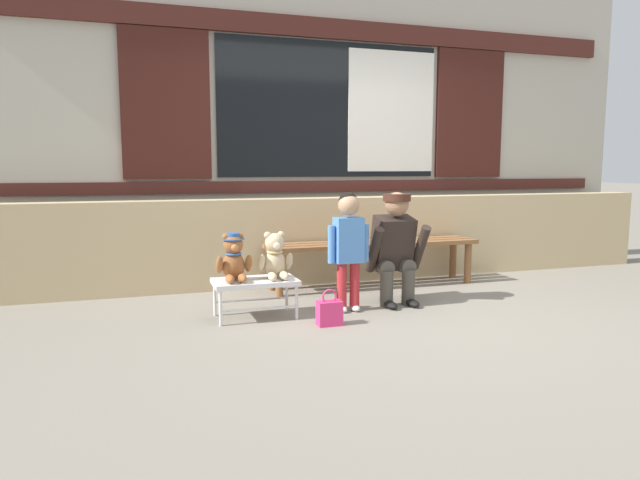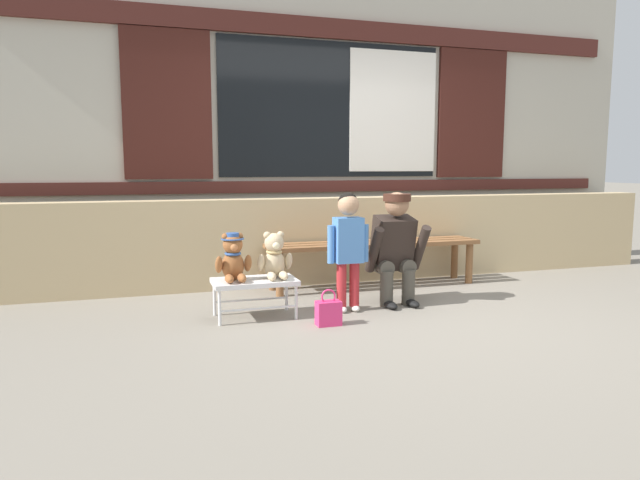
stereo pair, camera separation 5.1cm
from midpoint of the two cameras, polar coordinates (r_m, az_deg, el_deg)
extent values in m
plane|color=gray|center=(4.60, 8.86, -7.35)|extent=(60.00, 60.00, 0.00)
cube|color=tan|center=(5.81, 2.70, 0.07)|extent=(7.16, 0.25, 0.85)
cube|color=#B7B2A3|center=(6.30, 1.09, 13.90)|extent=(7.31, 0.20, 3.76)
cube|color=#471E19|center=(6.15, 1.42, 5.39)|extent=(6.73, 0.04, 0.12)
cube|color=black|center=(6.18, 1.43, 12.83)|extent=(2.40, 0.03, 1.40)
cube|color=silver|center=(6.42, 7.52, 12.56)|extent=(1.01, 0.02, 1.29)
cube|color=#3D1914|center=(5.85, -14.72, 12.90)|extent=(0.84, 0.05, 1.43)
cube|color=#3D1914|center=(6.90, 15.08, 12.01)|extent=(0.84, 0.05, 1.43)
cube|color=#471E19|center=(6.29, 1.51, 20.29)|extent=(6.73, 0.06, 0.20)
cube|color=brown|center=(5.41, 6.25, -0.56)|extent=(2.10, 0.11, 0.04)
cube|color=brown|center=(5.54, 5.66, -0.37)|extent=(2.10, 0.11, 0.04)
cube|color=brown|center=(5.67, 5.09, -0.18)|extent=(2.10, 0.11, 0.04)
cylinder|color=brown|center=(5.14, -3.76, -3.44)|extent=(0.07, 0.07, 0.40)
cylinder|color=brown|center=(5.41, -4.47, -2.91)|extent=(0.07, 0.07, 0.40)
cylinder|color=brown|center=(5.90, 14.88, -2.27)|extent=(0.07, 0.07, 0.40)
cylinder|color=brown|center=(6.13, 13.48, -1.86)|extent=(0.07, 0.07, 0.40)
cube|color=silver|center=(4.43, -6.22, -4.14)|extent=(0.64, 0.36, 0.04)
cylinder|color=silver|center=(4.27, -9.63, -6.70)|extent=(0.02, 0.02, 0.26)
cylinder|color=silver|center=(4.56, -10.16, -5.81)|extent=(0.02, 0.02, 0.26)
cylinder|color=silver|center=(4.39, -2.06, -6.23)|extent=(0.02, 0.02, 0.26)
cylinder|color=silver|center=(4.67, -3.05, -5.40)|extent=(0.02, 0.02, 0.26)
cylinder|color=silver|center=(4.33, -5.79, -6.82)|extent=(0.58, 0.02, 0.02)
cylinder|color=silver|center=(4.61, -6.56, -5.94)|extent=(0.58, 0.02, 0.02)
ellipsoid|color=#93562D|center=(4.40, -8.34, -2.56)|extent=(0.17, 0.14, 0.22)
sphere|color=#93562D|center=(4.36, -8.36, -0.44)|extent=(0.15, 0.15, 0.15)
sphere|color=#C87B48|center=(4.31, -8.24, -0.69)|extent=(0.06, 0.06, 0.06)
sphere|color=#93562D|center=(4.36, -9.08, 0.32)|extent=(0.06, 0.06, 0.06)
ellipsoid|color=#93562D|center=(4.35, -9.71, -2.44)|extent=(0.06, 0.11, 0.16)
ellipsoid|color=#93562D|center=(4.29, -8.69, -3.83)|extent=(0.06, 0.15, 0.06)
sphere|color=#93562D|center=(4.37, -7.72, 0.37)|extent=(0.06, 0.06, 0.06)
ellipsoid|color=#93562D|center=(4.38, -6.86, -2.31)|extent=(0.06, 0.11, 0.16)
ellipsoid|color=#93562D|center=(4.31, -7.46, -3.77)|extent=(0.06, 0.15, 0.06)
torus|color=#335699|center=(4.38, -8.35, -1.35)|extent=(0.13, 0.13, 0.02)
cylinder|color=#335699|center=(4.36, -8.38, 0.11)|extent=(0.17, 0.17, 0.01)
cylinder|color=#335699|center=(4.36, -8.39, 0.40)|extent=(0.10, 0.10, 0.04)
ellipsoid|color=#CCB289|center=(4.46, -4.28, -2.37)|extent=(0.17, 0.14, 0.22)
sphere|color=#CCB289|center=(4.42, -4.27, -0.27)|extent=(0.15, 0.15, 0.15)
sphere|color=#FFEEBB|center=(4.37, -4.10, -0.51)|extent=(0.06, 0.06, 0.06)
sphere|color=#CCB289|center=(4.41, -4.97, 0.47)|extent=(0.06, 0.06, 0.06)
ellipsoid|color=#CCB289|center=(4.40, -5.58, -2.25)|extent=(0.06, 0.11, 0.16)
ellipsoid|color=#CCB289|center=(4.35, -4.52, -3.62)|extent=(0.06, 0.15, 0.06)
sphere|color=#CCB289|center=(4.44, -3.64, 0.52)|extent=(0.06, 0.06, 0.06)
ellipsoid|color=#CCB289|center=(4.45, -2.81, -2.11)|extent=(0.06, 0.11, 0.16)
ellipsoid|color=#CCB289|center=(4.37, -3.32, -3.55)|extent=(0.06, 0.15, 0.06)
torus|color=#D6B775|center=(4.44, -4.27, -1.17)|extent=(0.13, 0.13, 0.02)
cylinder|color=#B7282D|center=(4.59, 2.47, -4.49)|extent=(0.08, 0.08, 0.36)
ellipsoid|color=silver|center=(4.62, 2.54, -6.90)|extent=(0.07, 0.12, 0.05)
cylinder|color=#B7282D|center=(4.63, 3.75, -4.40)|extent=(0.08, 0.08, 0.36)
ellipsoid|color=silver|center=(4.66, 3.82, -6.79)|extent=(0.07, 0.12, 0.05)
cube|color=#4C84CC|center=(4.55, 3.14, 0.00)|extent=(0.22, 0.15, 0.36)
cylinder|color=#4C84CC|center=(4.51, 1.41, -0.45)|extent=(0.06, 0.06, 0.30)
cylinder|color=#4C84CC|center=(4.61, 4.83, -0.30)|extent=(0.06, 0.06, 0.30)
sphere|color=tan|center=(4.52, 3.17, 3.52)|extent=(0.17, 0.17, 0.17)
sphere|color=black|center=(4.53, 3.12, 3.78)|extent=(0.16, 0.16, 0.16)
cylinder|color=#4C473D|center=(4.81, 6.95, -4.84)|extent=(0.11, 0.11, 0.30)
cylinder|color=#4C473D|center=(4.90, 6.30, -2.57)|extent=(0.13, 0.32, 0.13)
ellipsoid|color=black|center=(4.77, 7.32, -6.44)|extent=(0.09, 0.20, 0.06)
cylinder|color=#4C473D|center=(4.89, 9.09, -4.66)|extent=(0.11, 0.11, 0.30)
cylinder|color=#4C473D|center=(4.99, 8.41, -2.44)|extent=(0.13, 0.32, 0.13)
ellipsoid|color=black|center=(4.85, 9.48, -6.23)|extent=(0.09, 0.20, 0.06)
cube|color=#2D231E|center=(4.89, 7.55, -0.25)|extent=(0.32, 0.30, 0.47)
cylinder|color=#2D231E|center=(4.72, 5.74, -0.99)|extent=(0.08, 0.28, 0.40)
cylinder|color=#2D231E|center=(4.90, 10.26, -0.76)|extent=(0.08, 0.28, 0.40)
sphere|color=#9E7051|center=(4.79, 7.97, 3.56)|extent=(0.20, 0.20, 0.20)
cylinder|color=#422319|center=(4.79, 7.98, 4.21)|extent=(0.23, 0.23, 0.06)
cube|color=brown|center=(5.07, 9.04, -1.60)|extent=(0.10, 0.22, 0.16)
cube|color=#E53370|center=(4.24, 1.19, -7.30)|extent=(0.18, 0.11, 0.18)
torus|color=#E53370|center=(4.21, 1.20, -5.66)|extent=(0.11, 0.01, 0.11)
camera|label=1|loc=(0.03, -89.70, 0.04)|focal=32.12mm
camera|label=2|loc=(0.03, 90.30, -0.04)|focal=32.12mm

